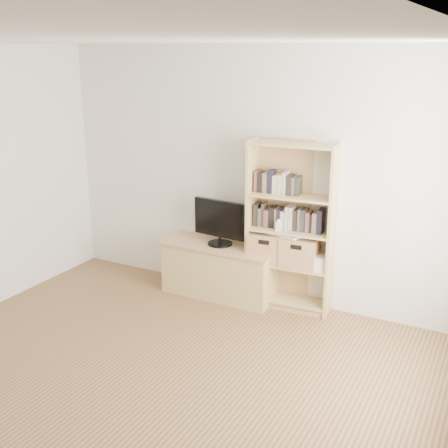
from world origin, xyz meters
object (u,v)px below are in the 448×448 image
Objects in this scene: basket_right at (300,251)px; laptop at (286,233)px; bookshelf at (291,227)px; tv_stand at (220,271)px; basket_left at (268,246)px; television at (220,223)px; baby_monitor at (278,226)px.

laptop reaches higher than basket_right.
basket_right is 1.08× the size of laptop.
laptop is at bearing -170.28° from bookshelf.
basket_left is (0.53, 0.05, 0.35)m from tv_stand.
bookshelf is at bearing 10.12° from television.
television is 1.81× the size of laptop.
bookshelf is 4.72× the size of basket_right.
baby_monitor is 0.27× the size of basket_left.
basket_right is (0.19, 0.11, -0.26)m from baby_monitor.
basket_right is at bearing 9.64° from television.
baby_monitor is at bearing -105.94° from laptop.
basket_left reaches higher than basket_right.
basket_left is at bearing -178.81° from bookshelf.
tv_stand is at bearing -162.26° from laptop.
bookshelf reaches higher than baby_monitor.
television is at bearing -162.26° from laptop.
laptop reaches higher than basket_left.
tv_stand is 3.32× the size of basket_right.
bookshelf reaches higher than tv_stand.
baby_monitor is (-0.09, -0.10, 0.03)m from bookshelf.
television is at bearing 0.00° from tv_stand.
baby_monitor reaches higher than laptop.
baby_monitor is at bearing 2.12° from television.
television reaches higher than basket_left.
basket_left is 1.02× the size of basket_right.
tv_stand is at bearing 173.38° from baby_monitor.
baby_monitor is at bearing -135.00° from bookshelf.
laptop is (0.72, 0.06, -0.02)m from television.
tv_stand is 0.70× the size of bookshelf.
television reaches higher than baby_monitor.
bookshelf is 5.11× the size of laptop.
basket_left is 1.10× the size of laptop.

